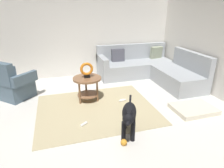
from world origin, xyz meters
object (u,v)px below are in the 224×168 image
at_px(dog_toy_bone, 123,100).
at_px(dog, 129,115).
at_px(sectional_couch, 150,69).
at_px(dog_toy_ball, 124,142).
at_px(dog_toy_rope, 84,124).
at_px(armchair, 13,85).
at_px(dog_bed_mat, 193,109).
at_px(side_table, 87,83).
at_px(torus_sculpture, 87,70).

bearing_deg(dog_toy_bone, dog, -105.05).
bearing_deg(sectional_couch, dog, -123.42).
relative_size(dog_toy_ball, dog_toy_rope, 0.69).
distance_m(sectional_couch, dog, 2.78).
relative_size(armchair, dog_bed_mat, 1.24).
xyz_separation_m(armchair, dog_toy_ball, (1.80, -2.21, -0.27)).
bearing_deg(armchair, side_table, 22.58).
bearing_deg(dog_toy_bone, dog_toy_rope, -144.71).
bearing_deg(dog_toy_ball, dog, 53.08).
distance_m(armchair, dog_toy_bone, 2.43).
bearing_deg(dog_bed_mat, torus_sculpture, 151.45).
height_order(sectional_couch, dog, sectional_couch).
bearing_deg(dog_toy_ball, dog_toy_rope, 125.86).
xyz_separation_m(sectional_couch, dog_toy_rope, (-2.17, -1.83, -0.26)).
distance_m(armchair, dog_toy_rope, 2.03).
bearing_deg(side_table, armchair, 159.10).
relative_size(sectional_couch, dog_toy_ball, 22.81).
height_order(dog_bed_mat, dog_toy_ball, dog_toy_ball).
height_order(dog_bed_mat, dog, dog).
relative_size(side_table, dog_toy_rope, 4.17).
distance_m(dog, dog_toy_ball, 0.41).
height_order(torus_sculpture, dog_toy_ball, torus_sculpture).
bearing_deg(dog_bed_mat, sectional_couch, 89.84).
xyz_separation_m(dog, dog_toy_ball, (-0.15, -0.20, -0.33)).
distance_m(side_table, dog_toy_bone, 0.85).
bearing_deg(dog_bed_mat, dog_toy_bone, 147.00).
relative_size(torus_sculpture, dog_toy_bone, 1.81).
xyz_separation_m(side_table, dog_bed_mat, (1.92, -1.05, -0.37)).
height_order(armchair, dog, armchair).
relative_size(torus_sculpture, dog_bed_mat, 0.41).
bearing_deg(side_table, dog_bed_mat, -28.55).
distance_m(dog_bed_mat, dog, 1.60).
xyz_separation_m(dog_toy_rope, dog_toy_bone, (0.95, 0.67, 0.00)).
bearing_deg(dog, dog_toy_bone, -81.01).
bearing_deg(dog_toy_rope, armchair, 130.57).
bearing_deg(dog_toy_bone, torus_sculpture, 159.97).
distance_m(dog_toy_rope, dog_toy_bone, 1.17).
height_order(side_table, dog_toy_ball, side_table).
distance_m(side_table, dog_toy_rope, 1.04).
relative_size(armchair, dog_toy_ball, 10.07).
bearing_deg(torus_sculpture, side_table, 86.42).
distance_m(torus_sculpture, dog_toy_bone, 1.02).
xyz_separation_m(side_table, dog_toy_rope, (-0.24, -0.93, -0.39)).
relative_size(torus_sculpture, dog, 0.41).
height_order(armchair, dog_toy_ball, armchair).
height_order(dog_bed_mat, dog_toy_rope, dog_bed_mat).
bearing_deg(sectional_couch, dog_toy_ball, -123.70).
relative_size(side_table, dog_toy_bone, 3.33).
bearing_deg(sectional_couch, side_table, -155.05).
relative_size(side_table, dog, 0.75).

